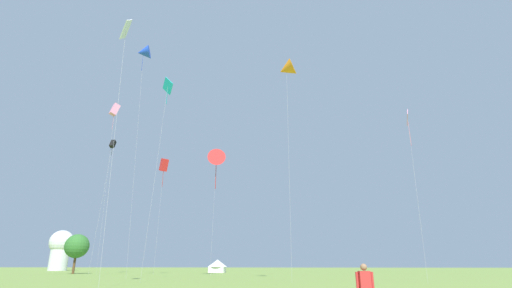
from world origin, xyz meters
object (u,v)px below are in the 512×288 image
kite_pink_diamond (408,121)px  tree_distant_left (77,246)px  kite_blue_delta (144,52)px  kite_pink_box (115,110)px  kite_orange_delta (287,69)px  observatory_dome (61,248)px  festival_tent_right (217,265)px  kite_white_diamond (126,31)px  kite_red_box (164,165)px  kite_black_box (113,144)px  kite_red_delta (216,160)px  kite_cyan_diamond (167,89)px

kite_pink_diamond → tree_distant_left: 61.94m
kite_blue_delta → kite_pink_box: size_ratio=1.11×
kite_pink_box → kite_orange_delta: bearing=-34.0°
observatory_dome → festival_tent_right: bearing=-21.9°
kite_orange_delta → kite_pink_diamond: bearing=1.6°
kite_white_diamond → festival_tent_right: (-1.34, 52.45, -20.46)m
kite_pink_box → festival_tent_right: 38.10m
kite_pink_box → kite_red_box: kite_pink_box is taller
kite_black_box → festival_tent_right: bearing=48.6°
kite_pink_diamond → kite_red_delta: (-25.66, 18.62, 1.40)m
kite_red_box → kite_black_box: bearing=-169.0°
kite_blue_delta → kite_cyan_diamond: bearing=-52.0°
kite_pink_box → kite_blue_delta: bearing=-51.0°
kite_white_diamond → kite_black_box: bearing=118.1°
kite_cyan_diamond → kite_red_box: 27.11m
kite_orange_delta → kite_pink_diamond: kite_orange_delta is taller
kite_orange_delta → festival_tent_right: 49.05m
kite_blue_delta → tree_distant_left: kite_blue_delta is taller
kite_pink_box → festival_tent_right: bearing=45.5°
kite_cyan_diamond → kite_white_diamond: bearing=-93.4°
kite_red_delta → kite_white_diamond: kite_white_diamond is taller
kite_orange_delta → festival_tent_right: size_ratio=6.27×
kite_black_box → kite_blue_delta: bearing=-51.7°
kite_white_diamond → festival_tent_right: 56.31m
kite_pink_diamond → kite_black_box: bearing=155.0°
kite_red_box → tree_distant_left: 22.97m
kite_red_box → kite_black_box: kite_black_box is taller
kite_white_diamond → festival_tent_right: bearing=91.5°
kite_black_box → kite_white_diamond: bearing=-61.9°
kite_red_box → kite_white_diamond: (8.52, -35.45, 2.91)m
kite_cyan_diamond → kite_pink_diamond: bearing=4.8°
kite_pink_box → kite_cyan_diamond: bearing=-51.4°
kite_orange_delta → kite_pink_box: (-33.47, 22.60, 6.01)m
kite_blue_delta → kite_pink_box: kite_blue_delta is taller
kite_pink_diamond → observatory_dome: kite_pink_diamond is taller
kite_red_delta → observatory_dome: 67.41m
kite_pink_diamond → kite_red_box: 43.20m
kite_black_box → observatory_dome: bearing=129.7°
kite_cyan_diamond → kite_white_diamond: 10.05m
kite_pink_diamond → observatory_dome: 98.56m
kite_red_box → kite_orange_delta: bearing=-45.6°
kite_white_diamond → observatory_dome: 88.93m
kite_pink_box → kite_red_delta: 24.48m
kite_cyan_diamond → kite_pink_diamond: size_ratio=1.23×
kite_blue_delta → kite_black_box: size_ratio=1.48×
kite_pink_diamond → kite_red_box: size_ratio=0.91×
festival_tent_right → kite_orange_delta: bearing=-68.6°
kite_blue_delta → kite_black_box: (-9.88, 12.54, -10.94)m
kite_blue_delta → kite_black_box: 19.35m
kite_blue_delta → kite_cyan_diamond: 18.84m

